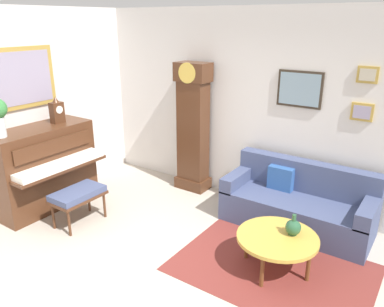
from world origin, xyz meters
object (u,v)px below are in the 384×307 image
(piano_bench, at_px, (78,195))
(grandfather_clock, at_px, (193,131))
(green_jug, at_px, (293,227))
(mantel_clock, at_px, (57,111))
(couch, at_px, (298,204))
(coffee_table, at_px, (277,239))
(piano, at_px, (44,167))

(piano_bench, xyz_separation_m, grandfather_clock, (0.62, 1.81, 0.56))
(green_jug, bearing_deg, mantel_clock, -175.57)
(couch, bearing_deg, green_jug, -74.13)
(piano_bench, distance_m, couch, 2.92)
(piano_bench, height_order, grandfather_clock, grandfather_clock)
(couch, height_order, green_jug, couch)
(couch, xyz_separation_m, green_jug, (0.26, -0.93, 0.19))
(coffee_table, bearing_deg, grandfather_clock, 147.22)
(mantel_clock, xyz_separation_m, green_jug, (3.50, 0.27, -0.87))
(couch, distance_m, mantel_clock, 3.61)
(piano_bench, bearing_deg, coffee_table, 11.84)
(coffee_table, bearing_deg, piano, -172.09)
(mantel_clock, height_order, green_jug, mantel_clock)
(green_jug, bearing_deg, piano, -170.30)
(piano, relative_size, piano_bench, 2.06)
(mantel_clock, bearing_deg, couch, 20.35)
(coffee_table, xyz_separation_m, mantel_clock, (-3.38, -0.14, 0.99))
(grandfather_clock, xyz_separation_m, mantel_clock, (-1.41, -1.41, 0.40))
(grandfather_clock, relative_size, mantel_clock, 5.34)
(couch, xyz_separation_m, mantel_clock, (-3.24, -1.20, 1.06))
(couch, bearing_deg, piano, -154.74)
(piano_bench, distance_m, green_jug, 2.79)
(piano, height_order, coffee_table, piano)
(grandfather_clock, relative_size, coffee_table, 2.31)
(piano_bench, relative_size, mantel_clock, 1.84)
(piano, bearing_deg, grandfather_clock, 50.98)
(piano, height_order, couch, piano)
(grandfather_clock, height_order, green_jug, grandfather_clock)
(piano_bench, xyz_separation_m, mantel_clock, (-0.79, 0.40, 0.96))
(piano_bench, bearing_deg, piano, 174.78)
(couch, distance_m, green_jug, 0.98)
(piano_bench, distance_m, grandfather_clock, 2.00)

